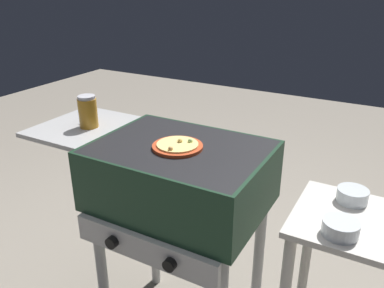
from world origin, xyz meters
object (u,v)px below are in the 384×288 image
(sauce_jar, at_px, (88,112))
(pizza_cheese, at_px, (178,146))
(grill, at_px, (177,181))
(prep_table, at_px, (356,282))
(topping_bowl_near, at_px, (340,228))
(topping_bowl_far, at_px, (352,196))

(sauce_jar, bearing_deg, pizza_cheese, -1.43)
(grill, bearing_deg, prep_table, 0.37)
(grill, relative_size, prep_table, 1.22)
(grill, bearing_deg, topping_bowl_near, -9.50)
(prep_table, xyz_separation_m, topping_bowl_far, (-0.06, 0.10, 0.25))
(grill, distance_m, pizza_cheese, 0.15)
(topping_bowl_near, bearing_deg, sauce_jar, 174.48)
(grill, height_order, prep_table, grill)
(grill, relative_size, topping_bowl_near, 9.15)
(grill, bearing_deg, pizza_cheese, -36.76)
(sauce_jar, bearing_deg, topping_bowl_near, -5.52)
(pizza_cheese, relative_size, topping_bowl_near, 1.76)
(sauce_jar, height_order, topping_bowl_far, sauce_jar)
(pizza_cheese, xyz_separation_m, topping_bowl_far, (0.59, 0.12, -0.10))
(sauce_jar, xyz_separation_m, prep_table, (1.09, 0.01, -0.41))
(pizza_cheese, height_order, topping_bowl_far, pizza_cheese)
(topping_bowl_near, height_order, topping_bowl_far, same)
(prep_table, height_order, topping_bowl_far, topping_bowl_far)
(pizza_cheese, relative_size, sauce_jar, 1.39)
(pizza_cheese, xyz_separation_m, topping_bowl_near, (0.59, -0.09, -0.10))
(grill, height_order, sauce_jar, sauce_jar)
(pizza_cheese, distance_m, topping_bowl_near, 0.61)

